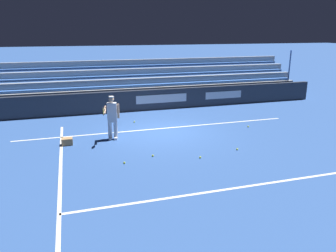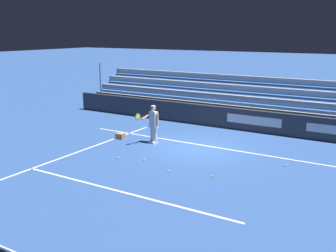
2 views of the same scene
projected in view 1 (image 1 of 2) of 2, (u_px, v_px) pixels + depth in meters
ground_plane at (163, 132)px, 13.84m from camera, size 160.00×160.00×0.00m
court_baseline_white at (160, 129)px, 14.30m from camera, size 12.00×0.10×0.01m
court_sideline_white at (60, 186)px, 9.03m from camera, size 0.10×12.00×0.01m
court_service_line_white at (219, 190)px, 8.79m from camera, size 8.22×0.10×0.01m
back_wall_sponsor_board at (142, 100)px, 17.38m from camera, size 20.65×0.25×1.10m
bleacher_stand at (135, 91)px, 19.01m from camera, size 19.62×2.40×2.95m
tennis_player at (112, 117)px, 12.69m from camera, size 0.72×0.96×1.71m
ball_box_cardboard at (67, 142)px, 12.26m from camera, size 0.41×0.31×0.26m
tennis_ball_far_right at (200, 157)px, 10.99m from camera, size 0.07×0.07×0.07m
tennis_ball_near_player at (134, 122)px, 15.23m from camera, size 0.07×0.07×0.07m
tennis_ball_on_baseline at (237, 149)px, 11.74m from camera, size 0.07×0.07×0.07m
tennis_ball_midcourt at (124, 163)px, 10.55m from camera, size 0.07×0.07×0.07m
tennis_ball_by_box at (153, 156)px, 11.14m from camera, size 0.07×0.07×0.07m
tennis_ball_stray_back at (248, 126)px, 14.50m from camera, size 0.07×0.07×0.07m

